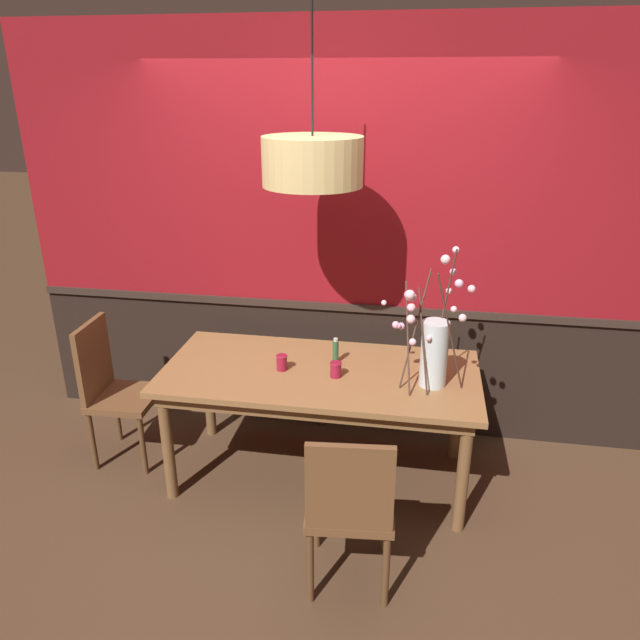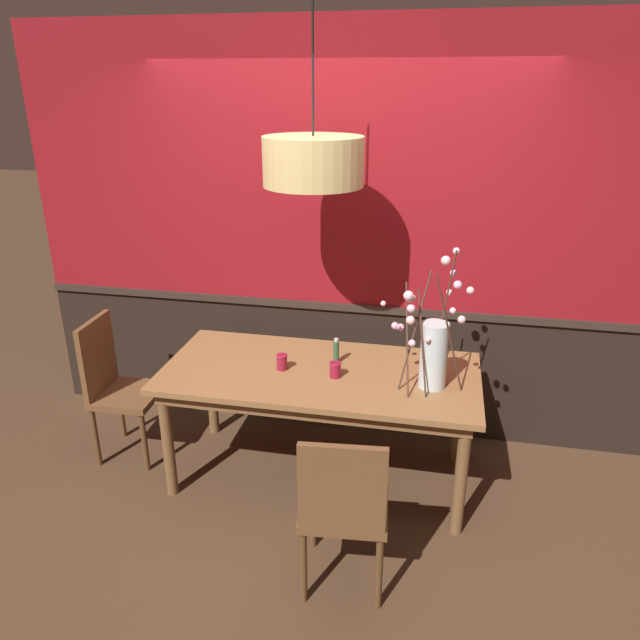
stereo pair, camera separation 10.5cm
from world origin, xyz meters
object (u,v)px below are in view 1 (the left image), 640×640
Objects in this scene: vase_with_blossoms at (433,349)px; condiment_bottle at (336,351)px; chair_near_side_right at (350,503)px; pendant_lamp at (313,162)px; dining_table at (320,382)px; chair_head_west_end at (112,386)px; candle_holder_nearer_edge at (336,369)px; chair_far_side_right at (373,347)px; chair_far_side_left at (305,342)px; candle_holder_nearer_center at (282,362)px.

vase_with_blossoms reaches higher than condiment_bottle.
pendant_lamp is (-0.35, 0.97, 1.46)m from chair_near_side_right.
chair_head_west_end is at bearing -179.77° from dining_table.
candle_holder_nearer_edge is at bearing 103.20° from chair_near_side_right.
chair_far_side_right is 1.22× the size of vase_with_blossoms.
chair_far_side_left is 10.43× the size of candle_holder_nearer_edge.
candle_holder_nearer_center is (-0.47, -0.92, 0.27)m from chair_far_side_right.
candle_holder_nearer_center is 0.33m from candle_holder_nearer_edge.
candle_holder_nearer_edge is 0.10× the size of pendant_lamp.
candle_holder_nearer_center is at bearing -153.05° from condiment_bottle.
candle_holder_nearer_edge is at bearing -98.40° from chair_far_side_right.
candle_holder_nearer_center is (1.14, -0.03, 0.28)m from chair_head_west_end.
vase_with_blossoms reaches higher than chair_far_side_right.
dining_table is 20.24× the size of candle_holder_nearer_edge.
vase_with_blossoms is 4.88× the size of condiment_bottle.
dining_table is 0.93m from chair_near_side_right.
chair_far_side_left reaches higher than chair_near_side_right.
chair_head_west_end is 1.88m from chair_near_side_right.
chair_far_side_left is at bearing 105.33° from pendant_lamp.
candle_holder_nearer_edge is (-0.19, 0.81, 0.30)m from chair_near_side_right.
chair_head_west_end is (-1.37, -0.01, -0.15)m from dining_table.
dining_table is 0.18m from candle_holder_nearer_edge.
condiment_bottle is 0.18× the size of pendant_lamp.
chair_near_side_right is (1.67, -0.87, -0.02)m from chair_head_west_end.
pendant_lamp reaches higher than candle_holder_nearer_edge.
chair_head_west_end is at bearing -150.95° from chair_far_side_right.
candle_holder_nearer_center is at bearing -143.41° from pendant_lamp.
dining_table is at bearing -121.89° from condiment_bottle.
chair_near_side_right is (0.29, -0.87, -0.17)m from dining_table.
chair_near_side_right reaches higher than dining_table.
vase_with_blossoms is at bearing -5.80° from dining_table.
chair_head_west_end is at bearing 178.69° from candle_holder_nearer_center.
dining_table is at bearing 108.65° from chair_near_side_right.
chair_far_side_left is at bearing 111.91° from candle_holder_nearer_edge.
pendant_lamp is (-0.71, 0.16, 0.99)m from vase_with_blossoms.
chair_far_side_left reaches higher than chair_head_west_end.
vase_with_blossoms reaches higher than chair_far_side_left.
chair_head_west_end is at bearing -142.02° from chair_far_side_left.
dining_table is 0.72m from vase_with_blossoms.
candle_holder_nearer_center is 1.03× the size of candle_holder_nearer_edge.
chair_head_west_end is 9.99× the size of candle_holder_nearer_center.
vase_with_blossoms is at bearing -12.75° from pendant_lamp.
chair_near_side_right is 0.88m from candle_holder_nearer_edge.
candle_holder_nearer_center is 0.59× the size of condiment_bottle.
chair_near_side_right is 9.43× the size of candle_holder_nearer_center.
chair_far_side_right is 1.77m from chair_near_side_right.
vase_with_blossoms is 0.57m from candle_holder_nearer_edge.
pendant_lamp is at bearing 121.22° from dining_table.
chair_far_side_left is at bearing 134.82° from vase_with_blossoms.
dining_table is 0.21m from condiment_bottle.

